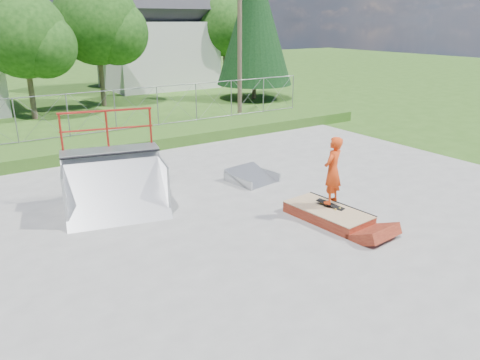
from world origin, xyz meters
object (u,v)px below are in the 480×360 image
object	(u,v)px
flat_bank_ramp	(252,176)
quarter_pipe	(114,166)
skater	(332,173)
grind_box	(328,215)

from	to	relation	value
flat_bank_ramp	quarter_pipe	bearing A→B (deg)	171.75
flat_bank_ramp	skater	xyz separation A→B (m)	(0.05, -3.62, 1.10)
grind_box	flat_bank_ramp	distance (m)	3.71
grind_box	quarter_pipe	distance (m)	5.96
grind_box	skater	xyz separation A→B (m)	(0.16, 0.09, 1.13)
quarter_pipe	skater	world-z (taller)	quarter_pipe
quarter_pipe	flat_bank_ramp	size ratio (longest dim) A/B	1.92
quarter_pipe	grind_box	bearing A→B (deg)	-25.88
grind_box	flat_bank_ramp	bearing A→B (deg)	82.97
flat_bank_ramp	skater	bearing A→B (deg)	-97.68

